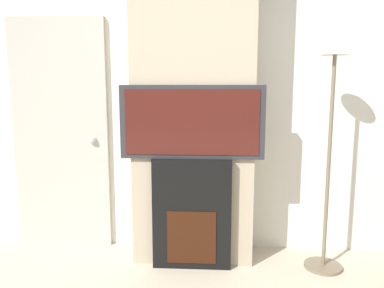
% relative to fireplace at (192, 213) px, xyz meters
% --- Properties ---
extents(wall_back, '(6.00, 0.06, 2.70)m').
position_rel_fireplace_xyz_m(wall_back, '(0.00, 0.42, 0.91)').
color(wall_back, silver).
rests_on(wall_back, ground_plane).
extents(chimney_breast, '(0.98, 0.39, 2.70)m').
position_rel_fireplace_xyz_m(chimney_breast, '(0.00, 0.20, 0.91)').
color(chimney_breast, tan).
rests_on(chimney_breast, ground_plane).
extents(fireplace, '(0.63, 0.15, 0.89)m').
position_rel_fireplace_xyz_m(fireplace, '(0.00, 0.00, 0.00)').
color(fireplace, black).
rests_on(fireplace, ground_plane).
extents(television, '(1.12, 0.07, 0.57)m').
position_rel_fireplace_xyz_m(television, '(0.00, -0.00, 0.74)').
color(television, '#2D2D33').
rests_on(television, fireplace).
extents(floor_lamp, '(0.30, 0.30, 1.79)m').
position_rel_fireplace_xyz_m(floor_lamp, '(1.06, 0.02, 0.71)').
color(floor_lamp, '#726651').
rests_on(floor_lamp, ground_plane).
extents(entry_door, '(0.86, 0.09, 2.05)m').
position_rel_fireplace_xyz_m(entry_door, '(-1.21, 0.37, 0.58)').
color(entry_door, '#BCB7AD').
rests_on(entry_door, ground_plane).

